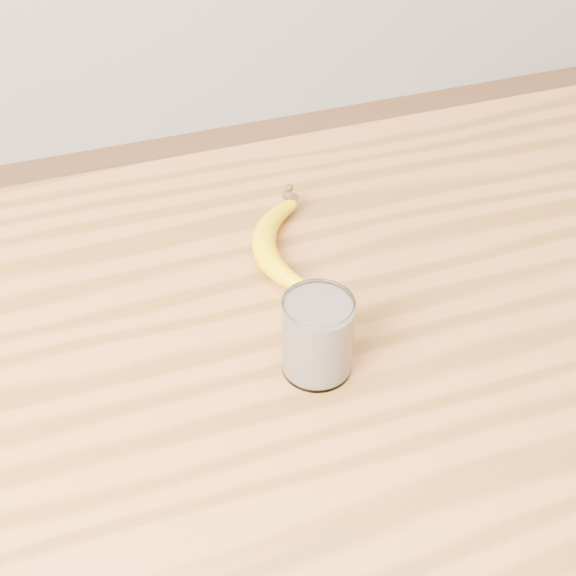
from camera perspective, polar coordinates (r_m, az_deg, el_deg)
name	(u,v)px	position (r m, az deg, el deg)	size (l,w,h in m)	color
table	(377,382)	(1.03, 6.31, -6.63)	(1.20, 0.80, 0.90)	#A8632E
smoothie_glass	(318,336)	(0.83, 2.11, -3.45)	(0.07, 0.07, 0.09)	white
banana	(263,247)	(0.99, -1.77, 2.97)	(0.09, 0.25, 0.03)	#E4B900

